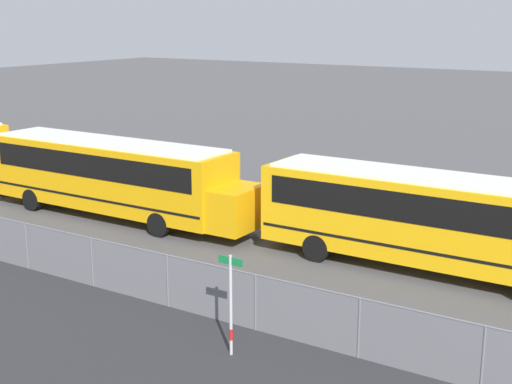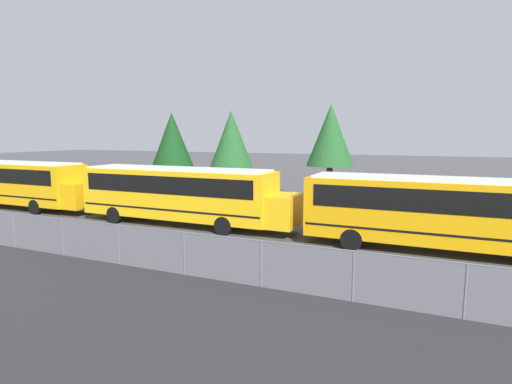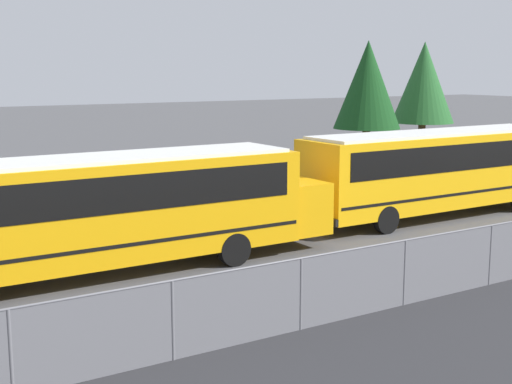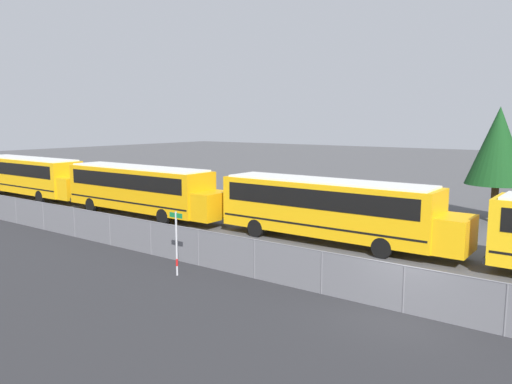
% 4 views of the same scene
% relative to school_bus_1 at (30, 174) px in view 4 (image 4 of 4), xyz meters
% --- Properties ---
extents(ground_plane, '(200.00, 200.00, 0.00)m').
position_rel_school_bus_1_xyz_m(ground_plane, '(33.69, -6.25, -1.94)').
color(ground_plane, '#4C4C4F').
extents(fence, '(121.82, 0.07, 1.62)m').
position_rel_school_bus_1_xyz_m(fence, '(33.69, -6.25, -1.11)').
color(fence, '#9EA0A5').
rests_on(fence, ground_plane).
extents(school_bus_1, '(13.11, 2.57, 3.27)m').
position_rel_school_bus_1_xyz_m(school_bus_1, '(0.00, 0.00, 0.00)').
color(school_bus_1, '#EDA80F').
rests_on(school_bus_1, ground_plane).
extents(school_bus_2, '(13.11, 2.57, 3.27)m').
position_rel_school_bus_1_xyz_m(school_bus_2, '(13.53, 0.07, 0.00)').
color(school_bus_2, orange).
rests_on(school_bus_2, ground_plane).
extents(school_bus_3, '(13.11, 2.57, 3.27)m').
position_rel_school_bus_1_xyz_m(school_bus_3, '(27.22, 0.78, 0.00)').
color(school_bus_3, '#EDA80F').
rests_on(school_bus_3, ground_plane).
extents(street_sign, '(0.70, 0.09, 2.65)m').
position_rel_school_bus_1_xyz_m(street_sign, '(24.81, -7.80, -0.52)').
color(street_sign, '#B7B7BC').
rests_on(street_sign, ground_plane).
extents(tree_0, '(3.67, 3.67, 7.15)m').
position_rel_school_bus_1_xyz_m(tree_0, '(32.90, 11.67, 2.80)').
color(tree_0, '#51381E').
rests_on(tree_0, ground_plane).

